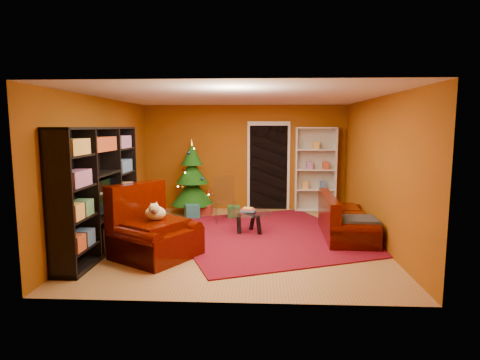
{
  "coord_description": "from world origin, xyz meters",
  "views": [
    {
      "loc": [
        0.38,
        -7.26,
        2.08
      ],
      "look_at": [
        0.0,
        0.4,
        1.05
      ],
      "focal_mm": 30.0,
      "sensor_mm": 36.0,
      "label": 1
    }
  ],
  "objects_px": {
    "dog": "(155,213)",
    "sofa": "(347,216)",
    "gift_box_green": "(234,212)",
    "gift_box_red": "(206,210)",
    "coffee_table": "(250,223)",
    "christmas_tree": "(192,177)",
    "acrylic_chair": "(225,202)",
    "media_unit": "(99,190)",
    "white_bookshelf": "(315,170)",
    "armchair": "(156,228)",
    "gift_box_teal": "(192,211)",
    "rug": "(267,235)"
  },
  "relations": [
    {
      "from": "media_unit",
      "to": "gift_box_red",
      "type": "relative_size",
      "value": 11.0
    },
    {
      "from": "media_unit",
      "to": "gift_box_teal",
      "type": "relative_size",
      "value": 8.68
    },
    {
      "from": "media_unit",
      "to": "coffee_table",
      "type": "xyz_separation_m",
      "value": [
        2.47,
        1.2,
        -0.82
      ]
    },
    {
      "from": "rug",
      "to": "white_bookshelf",
      "type": "bearing_deg",
      "value": 62.21
    },
    {
      "from": "armchair",
      "to": "sofa",
      "type": "bearing_deg",
      "value": -35.75
    },
    {
      "from": "gift_box_red",
      "to": "acrylic_chair",
      "type": "bearing_deg",
      "value": -55.9
    },
    {
      "from": "dog",
      "to": "acrylic_chair",
      "type": "xyz_separation_m",
      "value": [
        0.91,
        2.31,
        -0.24
      ]
    },
    {
      "from": "white_bookshelf",
      "to": "dog",
      "type": "height_order",
      "value": "white_bookshelf"
    },
    {
      "from": "gift_box_green",
      "to": "gift_box_red",
      "type": "distance_m",
      "value": 0.72
    },
    {
      "from": "gift_box_green",
      "to": "white_bookshelf",
      "type": "distance_m",
      "value": 2.31
    },
    {
      "from": "rug",
      "to": "armchair",
      "type": "distance_m",
      "value": 2.31
    },
    {
      "from": "rug",
      "to": "white_bookshelf",
      "type": "relative_size",
      "value": 1.8
    },
    {
      "from": "christmas_tree",
      "to": "armchair",
      "type": "distance_m",
      "value": 3.31
    },
    {
      "from": "media_unit",
      "to": "coffee_table",
      "type": "height_order",
      "value": "media_unit"
    },
    {
      "from": "dog",
      "to": "acrylic_chair",
      "type": "bearing_deg",
      "value": 10.54
    },
    {
      "from": "coffee_table",
      "to": "sofa",
      "type": "bearing_deg",
      "value": -5.28
    },
    {
      "from": "gift_box_teal",
      "to": "coffee_table",
      "type": "relative_size",
      "value": 0.38
    },
    {
      "from": "christmas_tree",
      "to": "acrylic_chair",
      "type": "relative_size",
      "value": 1.96
    },
    {
      "from": "media_unit",
      "to": "gift_box_green",
      "type": "bearing_deg",
      "value": 51.52
    },
    {
      "from": "sofa",
      "to": "dog",
      "type": "bearing_deg",
      "value": 113.38
    },
    {
      "from": "media_unit",
      "to": "gift_box_teal",
      "type": "height_order",
      "value": "media_unit"
    },
    {
      "from": "gift_box_green",
      "to": "coffee_table",
      "type": "relative_size",
      "value": 0.33
    },
    {
      "from": "gift_box_green",
      "to": "armchair",
      "type": "xyz_separation_m",
      "value": [
        -1.06,
        -2.85,
        0.34
      ]
    },
    {
      "from": "armchair",
      "to": "media_unit",
      "type": "bearing_deg",
      "value": 105.24
    },
    {
      "from": "white_bookshelf",
      "to": "coffee_table",
      "type": "xyz_separation_m",
      "value": [
        -1.55,
        -2.2,
        -0.81
      ]
    },
    {
      "from": "dog",
      "to": "media_unit",
      "type": "bearing_deg",
      "value": 108.69
    },
    {
      "from": "rug",
      "to": "acrylic_chair",
      "type": "distance_m",
      "value": 1.4
    },
    {
      "from": "rug",
      "to": "gift_box_red",
      "type": "relative_size",
      "value": 15.52
    },
    {
      "from": "christmas_tree",
      "to": "armchair",
      "type": "bearing_deg",
      "value": -90.64
    },
    {
      "from": "gift_box_red",
      "to": "armchair",
      "type": "relative_size",
      "value": 0.2
    },
    {
      "from": "rug",
      "to": "christmas_tree",
      "type": "bearing_deg",
      "value": 132.77
    },
    {
      "from": "rug",
      "to": "armchair",
      "type": "height_order",
      "value": "armchair"
    },
    {
      "from": "media_unit",
      "to": "armchair",
      "type": "xyz_separation_m",
      "value": [
        1.01,
        -0.3,
        -0.56
      ]
    },
    {
      "from": "rug",
      "to": "gift_box_teal",
      "type": "bearing_deg",
      "value": 140.61
    },
    {
      "from": "gift_box_teal",
      "to": "white_bookshelf",
      "type": "xyz_separation_m",
      "value": [
        2.9,
        0.93,
        0.87
      ]
    },
    {
      "from": "dog",
      "to": "sofa",
      "type": "xyz_separation_m",
      "value": [
        3.3,
        1.27,
        -0.3
      ]
    },
    {
      "from": "acrylic_chair",
      "to": "gift_box_green",
      "type": "bearing_deg",
      "value": 60.47
    },
    {
      "from": "sofa",
      "to": "coffee_table",
      "type": "xyz_separation_m",
      "value": [
        -1.82,
        0.17,
        -0.19
      ]
    },
    {
      "from": "armchair",
      "to": "acrylic_chair",
      "type": "xyz_separation_m",
      "value": [
        0.89,
        2.38,
        -0.01
      ]
    },
    {
      "from": "rug",
      "to": "sofa",
      "type": "height_order",
      "value": "sofa"
    },
    {
      "from": "dog",
      "to": "rug",
      "type": "bearing_deg",
      "value": -21.75
    },
    {
      "from": "white_bookshelf",
      "to": "sofa",
      "type": "distance_m",
      "value": 2.46
    },
    {
      "from": "white_bookshelf",
      "to": "acrylic_chair",
      "type": "distance_m",
      "value": 2.56
    },
    {
      "from": "gift_box_green",
      "to": "sofa",
      "type": "xyz_separation_m",
      "value": [
        2.23,
        -1.51,
        0.27
      ]
    },
    {
      "from": "christmas_tree",
      "to": "rug",
      "type": "bearing_deg",
      "value": -47.23
    },
    {
      "from": "armchair",
      "to": "sofa",
      "type": "xyz_separation_m",
      "value": [
        3.29,
        1.34,
        -0.07
      ]
    },
    {
      "from": "gift_box_green",
      "to": "gift_box_red",
      "type": "relative_size",
      "value": 1.11
    },
    {
      "from": "gift_box_red",
      "to": "media_unit",
      "type": "bearing_deg",
      "value": -116.49
    },
    {
      "from": "media_unit",
      "to": "gift_box_teal",
      "type": "bearing_deg",
      "value": 66.24
    },
    {
      "from": "christmas_tree",
      "to": "acrylic_chair",
      "type": "height_order",
      "value": "christmas_tree"
    }
  ]
}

